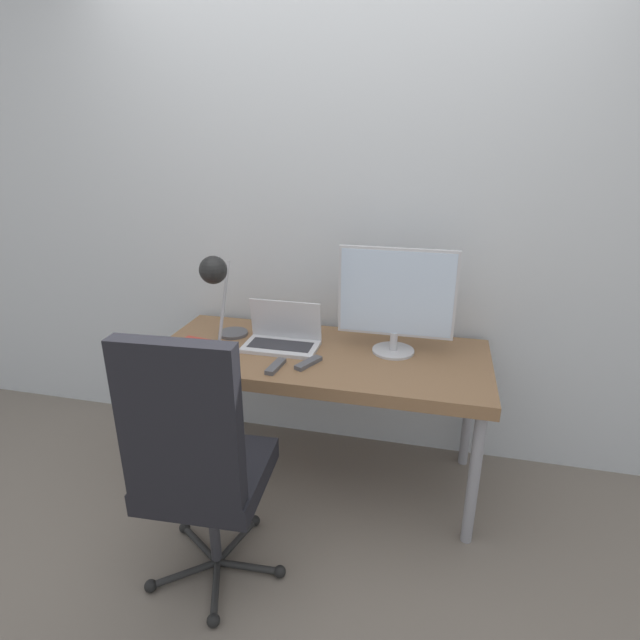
{
  "coord_description": "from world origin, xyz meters",
  "views": [
    {
      "loc": [
        0.52,
        -1.79,
        1.71
      ],
      "look_at": [
        0.01,
        0.31,
        0.9
      ],
      "focal_mm": 28.0,
      "sensor_mm": 36.0,
      "label": 1
    }
  ],
  "objects_px": {
    "book_stack": "(197,350)",
    "game_controller": "(174,354)",
    "office_chair": "(197,459)",
    "desk_lamp": "(217,281)",
    "monitor": "(396,298)",
    "laptop": "(282,337)"
  },
  "relations": [
    {
      "from": "book_stack",
      "to": "game_controller",
      "type": "xyz_separation_m",
      "value": [
        -0.09,
        -0.05,
        -0.01
      ]
    },
    {
      "from": "office_chair",
      "to": "game_controller",
      "type": "bearing_deg",
      "value": 124.7
    },
    {
      "from": "book_stack",
      "to": "desk_lamp",
      "type": "bearing_deg",
      "value": 64.37
    },
    {
      "from": "monitor",
      "to": "book_stack",
      "type": "bearing_deg",
      "value": -163.87
    },
    {
      "from": "monitor",
      "to": "desk_lamp",
      "type": "bearing_deg",
      "value": -171.2
    },
    {
      "from": "game_controller",
      "to": "office_chair",
      "type": "bearing_deg",
      "value": -55.3
    },
    {
      "from": "laptop",
      "to": "desk_lamp",
      "type": "height_order",
      "value": "desk_lamp"
    },
    {
      "from": "monitor",
      "to": "office_chair",
      "type": "distance_m",
      "value": 1.13
    },
    {
      "from": "game_controller",
      "to": "desk_lamp",
      "type": "bearing_deg",
      "value": 49.99
    },
    {
      "from": "monitor",
      "to": "book_stack",
      "type": "xyz_separation_m",
      "value": [
        -0.9,
        -0.26,
        -0.25
      ]
    },
    {
      "from": "desk_lamp",
      "to": "office_chair",
      "type": "xyz_separation_m",
      "value": [
        0.22,
        -0.73,
        -0.45
      ]
    },
    {
      "from": "monitor",
      "to": "desk_lamp",
      "type": "height_order",
      "value": "monitor"
    },
    {
      "from": "monitor",
      "to": "desk_lamp",
      "type": "relative_size",
      "value": 1.18
    },
    {
      "from": "office_chair",
      "to": "book_stack",
      "type": "height_order",
      "value": "office_chair"
    },
    {
      "from": "laptop",
      "to": "office_chair",
      "type": "height_order",
      "value": "office_chair"
    },
    {
      "from": "desk_lamp",
      "to": "office_chair",
      "type": "bearing_deg",
      "value": -73.04
    },
    {
      "from": "office_chair",
      "to": "game_controller",
      "type": "relative_size",
      "value": 7.67
    },
    {
      "from": "book_stack",
      "to": "game_controller",
      "type": "height_order",
      "value": "book_stack"
    },
    {
      "from": "office_chair",
      "to": "book_stack",
      "type": "distance_m",
      "value": 0.68
    },
    {
      "from": "desk_lamp",
      "to": "book_stack",
      "type": "relative_size",
      "value": 1.78
    },
    {
      "from": "laptop",
      "to": "game_controller",
      "type": "distance_m",
      "value": 0.52
    },
    {
      "from": "monitor",
      "to": "game_controller",
      "type": "distance_m",
      "value": 1.07
    }
  ]
}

